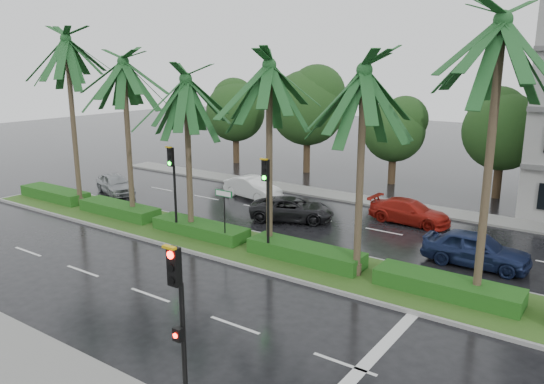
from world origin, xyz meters
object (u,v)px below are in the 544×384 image
Objects in this scene: signal_near at (180,326)px; car_silver at (115,184)px; car_blue at (476,249)px; signal_median_left at (173,177)px; car_red at (410,212)px; car_darkgrey at (292,209)px; car_white at (253,188)px; street_sign at (224,204)px.

signal_near is 23.96m from car_silver.
signal_near is at bearing 167.49° from car_blue.
car_red is at bearing 46.07° from signal_median_left.
car_blue is at bearing -120.88° from car_darkgrey.
car_blue is (14.50, -3.70, 0.07)m from car_white.
car_white is 0.91× the size of car_darkgrey.
signal_median_left is 3.13m from street_sign.
car_darkgrey is 9.97m from car_blue.
car_darkgrey is (0.09, 5.51, -1.50)m from street_sign.
signal_median_left reaches higher than car_red.
car_white is at bearing 95.89° from car_red.
signal_near is 14.67m from car_blue.
car_darkgrey is at bearing 114.19° from signal_near.
car_silver is 0.89× the size of car_blue.
car_red is (10.00, 0.55, -0.04)m from car_white.
car_silver is at bearing 127.77° from car_white.
car_blue is at bearing -94.10° from car_white.
car_silver reaches higher than car_red.
car_blue is (13.00, 4.57, -2.26)m from signal_median_left.
signal_near is at bearing -44.09° from signal_median_left.
car_white is at bearing 119.09° from street_sign.
car_silver is at bearing 72.80° from car_darkgrey.
car_red is at bearing 45.98° from car_blue.
car_blue reaches higher than car_darkgrey.
street_sign is (3.00, 0.18, -0.87)m from signal_median_left.
signal_median_left is 13.96m from car_blue.
car_silver is at bearing 156.76° from signal_median_left.
signal_median_left is 1.13× the size of car_silver.
signal_median_left is 10.62m from car_silver.
car_silver reaches higher than car_darkgrey.
car_darkgrey is (12.61, 1.60, -0.03)m from car_silver.
car_darkgrey is at bearing -62.84° from car_silver.
street_sign is 0.58× the size of car_darkgrey.
signal_near is 1.68× the size of street_sign.
car_red is 1.00× the size of car_blue.
street_sign is 0.60× the size of car_red.
car_silver is 18.63m from car_red.
signal_near is 1.13× the size of car_silver.
signal_median_left is at bearing 108.73° from car_blue.
car_silver is at bearing 162.67° from street_sign.
signal_near reaches higher than car_darkgrey.
car_red is (5.50, 8.64, -1.50)m from street_sign.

